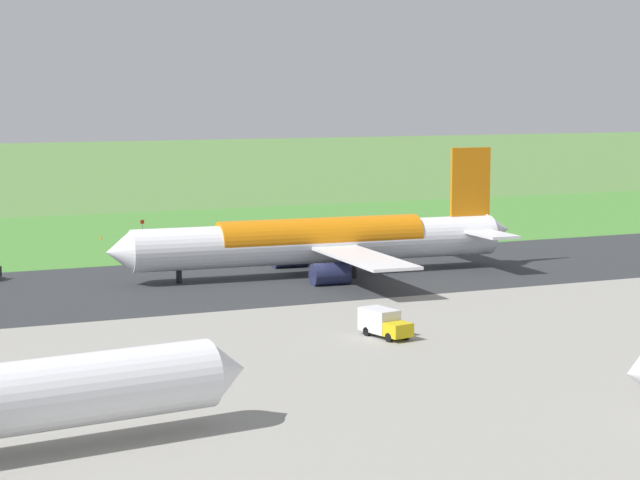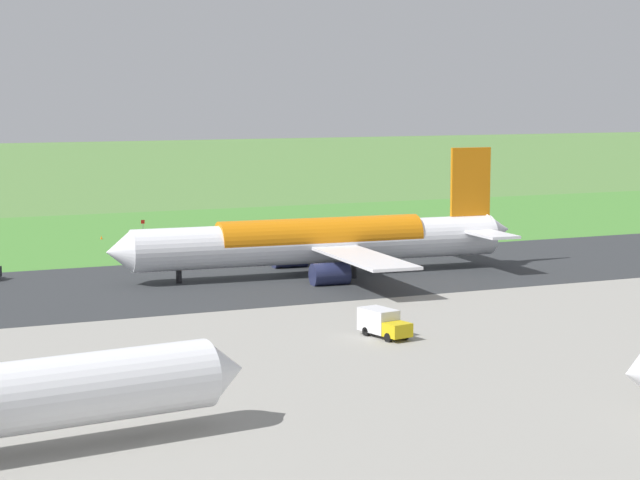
% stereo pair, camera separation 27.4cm
% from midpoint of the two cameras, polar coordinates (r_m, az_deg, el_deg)
% --- Properties ---
extents(ground_plane, '(800.00, 800.00, 0.00)m').
position_cam_midpoint_polar(ground_plane, '(153.39, 3.53, -1.47)').
color(ground_plane, '#547F3D').
extents(runway_asphalt, '(600.00, 36.66, 0.06)m').
position_cam_midpoint_polar(runway_asphalt, '(153.38, 3.53, -1.45)').
color(runway_asphalt, '#2D3033').
rests_on(runway_asphalt, ground).
extents(grass_verge_foreground, '(600.00, 80.00, 0.04)m').
position_cam_midpoint_polar(grass_verge_foreground, '(193.94, -2.63, 0.38)').
color(grass_verge_foreground, '#478534').
rests_on(grass_verge_foreground, ground).
extents(airliner_main, '(54.14, 44.30, 15.88)m').
position_cam_midpoint_polar(airliner_main, '(148.38, 0.08, -0.05)').
color(airliner_main, white).
rests_on(airliner_main, ground).
extents(service_truck_fuel, '(3.29, 6.12, 2.65)m').
position_cam_midpoint_polar(service_truck_fuel, '(111.62, 3.03, -4.03)').
color(service_truck_fuel, gold).
rests_on(service_truck_fuel, ground).
extents(no_stopping_sign, '(0.60, 0.10, 2.70)m').
position_cam_midpoint_polar(no_stopping_sign, '(189.86, -8.64, 0.63)').
color(no_stopping_sign, slate).
rests_on(no_stopping_sign, ground).
extents(traffic_cone_orange, '(0.40, 0.40, 0.55)m').
position_cam_midpoint_polar(traffic_cone_orange, '(187.82, -10.60, 0.11)').
color(traffic_cone_orange, orange).
rests_on(traffic_cone_orange, ground).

